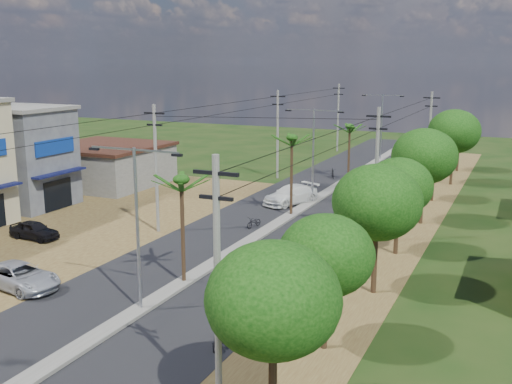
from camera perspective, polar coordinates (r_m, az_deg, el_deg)
ground at (r=30.15m, az=-10.89°, el=-11.05°), size 160.00×160.00×0.00m
road at (r=42.48m, az=0.89°, el=-3.84°), size 12.00×110.00×0.04m
median at (r=45.12m, az=2.42°, el=-2.79°), size 1.00×90.00×0.18m
dirt_lot_west at (r=45.25m, az=-20.61°, el=-3.64°), size 18.00×46.00×0.04m
dirt_shoulder_east at (r=39.98m, az=12.16°, el=-5.18°), size 5.00×90.00×0.03m
shophouse_grey at (r=53.42m, az=-21.72°, el=3.18°), size 9.00×6.40×8.30m
low_shed at (r=60.38m, az=-14.09°, el=2.53°), size 10.40×10.40×3.95m
tree_east_a at (r=19.22m, az=1.66°, el=-10.20°), size 4.40×4.40×6.37m
tree_east_b at (r=24.70m, az=6.69°, el=-6.02°), size 4.00×4.00×5.83m
tree_east_c at (r=30.91m, az=11.46°, el=-0.98°), size 4.60×4.60×6.83m
tree_east_d at (r=37.78m, az=13.45°, el=0.52°), size 4.20×4.20×6.13m
tree_east_e at (r=45.39m, az=15.75°, el=3.30°), size 4.80×4.80×7.14m
tree_east_f at (r=53.45m, az=16.62°, el=3.25°), size 3.80×3.80×5.52m
tree_east_g at (r=61.08m, az=18.35°, el=5.49°), size 5.00×5.00×7.38m
tree_east_h at (r=69.09m, az=18.84°, el=5.68°), size 4.40×4.40×6.52m
palm_median_near at (r=31.68m, az=-7.12°, el=0.73°), size 2.00×2.00×6.15m
palm_median_mid at (r=45.81m, az=3.44°, el=4.84°), size 2.00×2.00×6.55m
palm_median_far at (r=60.98m, az=8.92°, el=5.98°), size 2.00×2.00×5.85m
streetlight_near at (r=28.61m, az=-11.28°, el=-2.21°), size 5.10×0.18×8.00m
streetlight_mid at (r=50.61m, az=5.48°, el=4.25°), size 5.10×0.18×8.00m
streetlight_far at (r=74.53m, az=11.87°, el=6.63°), size 5.10×0.18×8.00m
utility_pole_w_b at (r=42.17m, az=-9.50°, el=2.48°), size 1.60×0.24×9.00m
utility_pole_w_c at (r=61.43m, az=2.07°, el=5.69°), size 1.60×0.24×9.00m
utility_pole_w_d at (r=81.13m, az=7.82°, el=7.20°), size 1.60×0.24×9.00m
utility_pole_e_a at (r=19.93m, az=-3.70°, el=-8.56°), size 1.60×0.24×9.00m
utility_pole_e_b at (r=40.01m, az=11.38°, el=1.87°), size 1.60×0.24×9.00m
utility_pole_e_c at (r=61.42m, az=16.19°, el=5.21°), size 1.60×0.24×9.00m
car_silver_mid at (r=34.49m, az=3.98°, el=-6.55°), size 1.85×4.43×1.42m
car_white_far at (r=50.67m, az=3.32°, el=-0.31°), size 4.06×5.78×1.55m
car_parked_silver at (r=34.41m, az=-21.54°, el=-7.53°), size 5.10×2.92×1.34m
car_parked_dark at (r=43.38m, az=-20.36°, el=-3.47°), size 3.70×1.61×1.24m
moto_rider_east at (r=26.04m, az=-3.68°, el=-13.77°), size 0.91×1.65×0.82m
moto_rider_west_a at (r=43.47m, az=-0.19°, el=-2.93°), size 0.85×1.63×0.82m
moto_rider_west_b at (r=62.17m, az=7.31°, el=1.73°), size 1.15×1.80×1.05m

